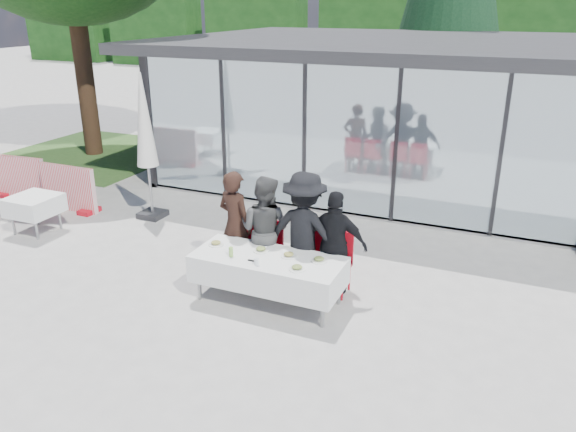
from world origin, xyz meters
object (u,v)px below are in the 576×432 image
object	(u,v)px
diner_chair_a	(240,242)
diner_chair_d	(337,259)
dining_table	(268,270)
spare_table_left	(34,205)
diner_c	(304,232)
plate_extra	(297,268)
diner_b	(265,230)
diner_chair_b	(268,247)
plate_a	(216,243)
diner_a	(235,224)
diner_chair_c	(307,254)
plate_b	(261,249)
market_umbrella	(145,129)
plate_d	(319,259)
diner_d	(335,244)
juice_bottle	(231,252)
plate_c	(289,255)
folded_eyeglasses	(252,261)

from	to	relation	value
diner_chair_a	diner_chair_d	xyz separation A→B (m)	(1.72, 0.00, 0.00)
dining_table	spare_table_left	bearing A→B (deg)	172.70
diner_c	plate_extra	size ratio (longest dim) A/B	8.01
diner_b	diner_c	xyz separation A→B (m)	(0.68, 0.00, 0.07)
diner_b	diner_chair_b	world-z (taller)	diner_b
plate_a	plate_extra	distance (m)	1.51
diner_a	diner_chair_c	size ratio (longest dim) A/B	1.84
diner_chair_d	plate_b	size ratio (longest dim) A/B	4.07
market_umbrella	plate_d	bearing A→B (deg)	-24.92
diner_chair_b	plate_a	distance (m)	0.92
diner_c	plate_a	xyz separation A→B (m)	(-1.25, -0.56, -0.18)
diner_a	diner_d	world-z (taller)	diner_a
diner_chair_b	plate_d	distance (m)	1.27
diner_chair_b	juice_bottle	distance (m)	1.01
diner_chair_b	diner_chair_d	bearing A→B (deg)	0.00
diner_chair_c	diner_chair_d	world-z (taller)	same
diner_chair_b	plate_b	world-z (taller)	diner_chair_b
diner_chair_b	plate_b	bearing A→B (deg)	-74.62
diner_chair_a	juice_bottle	bearing A→B (deg)	-68.43
diner_chair_c	plate_extra	bearing A→B (deg)	-76.63
diner_chair_c	spare_table_left	distance (m)	5.72
diner_chair_d	diner_a	bearing A→B (deg)	-176.00
plate_extra	juice_bottle	xyz separation A→B (m)	(-1.06, 0.01, 0.05)
plate_c	diner_c	bearing A→B (deg)	84.49
diner_d	plate_d	world-z (taller)	diner_d
diner_d	plate_c	world-z (taller)	diner_d
plate_a	diner_a	bearing A→B (deg)	85.70
diner_a	diner_d	xyz separation A→B (m)	(1.72, -0.00, -0.06)
diner_a	diner_d	bearing A→B (deg)	-165.16
diner_d	diner_chair_d	distance (m)	0.33
diner_a	plate_c	distance (m)	1.27
juice_bottle	diner_chair_d	bearing A→B (deg)	35.57
diner_chair_a	spare_table_left	world-z (taller)	diner_chair_a
diner_b	diner_chair_b	xyz separation A→B (m)	(-0.00, 0.12, -0.35)
plate_c	spare_table_left	size ratio (longest dim) A/B	0.28
plate_a	plate_b	distance (m)	0.74
plate_a	plate_b	xyz separation A→B (m)	(0.74, 0.07, 0.00)
plate_a	diner_chair_d	bearing A→B (deg)	21.14
dining_table	folded_eyeglasses	distance (m)	0.35
plate_extra	folded_eyeglasses	world-z (taller)	plate_extra
diner_chair_a	plate_extra	bearing A→B (deg)	-33.90
diner_b	juice_bottle	distance (m)	0.85
diner_chair_b	spare_table_left	xyz separation A→B (m)	(-5.04, -0.06, 0.02)
plate_b	diner_d	bearing A→B (deg)	25.74
spare_table_left	plate_a	bearing A→B (deg)	-7.91
diner_a	diner_d	distance (m)	1.72
diner_chair_a	plate_d	world-z (taller)	diner_chair_a
plate_c	market_umbrella	world-z (taller)	market_umbrella
plate_b	plate_c	bearing A→B (deg)	-1.18
dining_table	juice_bottle	world-z (taller)	juice_bottle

